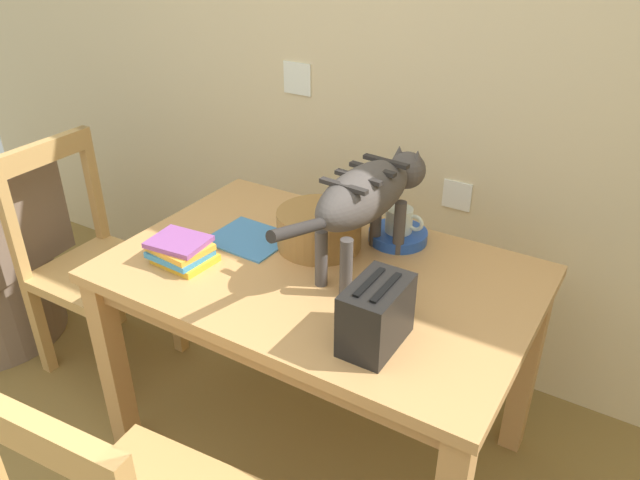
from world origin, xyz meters
The scene contains 10 objects.
wall_rear centered at (0.00, 1.96, 1.25)m, with size 5.31×0.11×2.50m.
dining_table centered at (0.02, 1.24, 0.64)m, with size 1.26×0.81×0.73m.
cat centered at (0.12, 1.34, 0.96)m, with size 0.19×0.70×0.32m.
saucer_bowl centered at (0.14, 1.52, 0.75)m, with size 0.19×0.19×0.03m, color blue.
coffee_mug centered at (0.15, 1.52, 0.80)m, with size 0.13×0.09×0.08m.
magazine centered at (-0.27, 1.27, 0.73)m, with size 0.24×0.21×0.01m, color #4081C3.
book_stack centered at (-0.36, 1.06, 0.77)m, with size 0.19×0.16×0.07m.
wicker_basket centered at (-0.06, 1.36, 0.79)m, with size 0.27×0.27×0.12m.
toaster centered at (0.32, 1.01, 0.81)m, with size 0.12×0.20×0.18m.
wooden_chair_near centered at (-0.99, 1.18, 0.45)m, with size 0.42×0.42×0.92m.
Camera 1 is at (0.83, -0.09, 1.70)m, focal length 34.54 mm.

